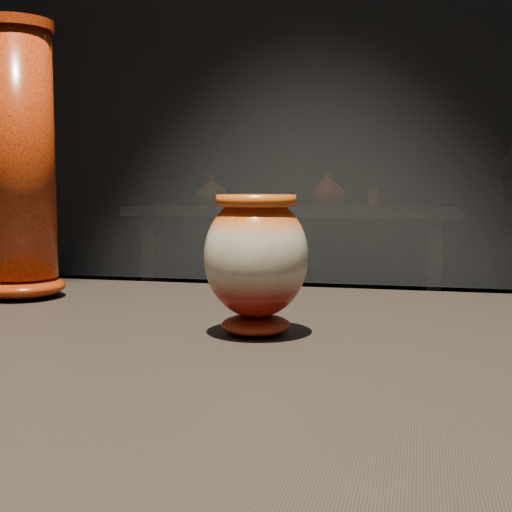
{
  "coord_description": "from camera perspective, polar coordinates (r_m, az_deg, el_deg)",
  "views": [
    {
      "loc": [
        0.32,
        -0.69,
        1.07
      ],
      "look_at": [
        0.15,
        0.05,
        0.99
      ],
      "focal_mm": 50.0,
      "sensor_mm": 36.0,
      "label": 1
    }
  ],
  "objects": [
    {
      "name": "main_vase",
      "position": [
        0.77,
        0.0,
        -0.2
      ],
      "size": [
        0.12,
        0.12,
        0.15
      ],
      "rotation": [
        0.0,
        0.0,
        -0.1
      ],
      "color": "maroon",
      "rests_on": "display_plinth"
    },
    {
      "name": "back_vase_left",
      "position": [
        4.47,
        -3.57,
        5.22
      ],
      "size": [
        0.24,
        0.24,
        0.19
      ],
      "primitive_type": "imported",
      "rotation": [
        0.0,
        0.0,
        5.89
      ],
      "color": "brown",
      "rests_on": "back_shelf"
    },
    {
      "name": "back_vase_right",
      "position": [
        4.33,
        9.39,
        4.6
      ],
      "size": [
        0.07,
        0.07,
        0.11
      ],
      "primitive_type": "cylinder",
      "color": "brown",
      "rests_on": "back_shelf"
    },
    {
      "name": "back_vase_mid",
      "position": [
        4.38,
        5.73,
        5.32
      ],
      "size": [
        0.28,
        0.28,
        0.21
      ],
      "primitive_type": "imported",
      "rotation": [
        0.0,
        0.0,
        5.77
      ],
      "color": "maroon",
      "rests_on": "back_shelf"
    },
    {
      "name": "tall_vase",
      "position": [
        1.06,
        -18.51,
        6.84
      ],
      "size": [
        0.15,
        0.15,
        0.39
      ],
      "rotation": [
        0.0,
        0.0,
        0.25
      ],
      "color": "#CD420D",
      "rests_on": "display_plinth"
    },
    {
      "name": "back_shelf",
      "position": [
        4.39,
        2.88,
        0.5
      ],
      "size": [
        2.0,
        0.6,
        0.9
      ],
      "color": "black",
      "rests_on": "ground"
    }
  ]
}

